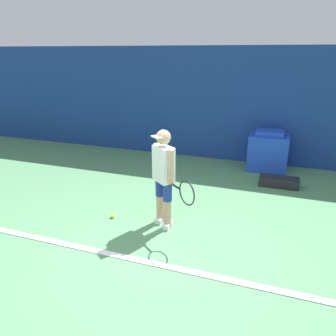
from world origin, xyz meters
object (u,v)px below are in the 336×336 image
tennis_player (164,175)px  equipment_bag (279,182)px  tennis_ball (113,216)px  covered_chair (268,151)px

tennis_player → equipment_bag: tennis_player is taller
tennis_ball → equipment_bag: (2.52, 2.33, 0.06)m
tennis_player → covered_chair: tennis_player is taller
covered_chair → equipment_bag: (0.30, -0.96, -0.34)m
tennis_ball → covered_chair: 3.99m
tennis_player → covered_chair: size_ratio=1.66×
tennis_ball → covered_chair: bearing=56.0°
tennis_ball → covered_chair: (2.22, 3.29, 0.40)m
tennis_ball → equipment_bag: size_ratio=0.09×
tennis_ball → equipment_bag: equipment_bag is taller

